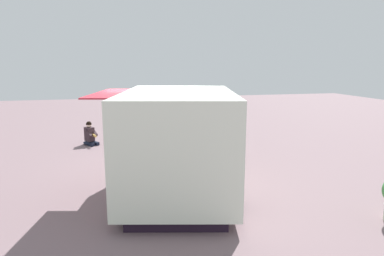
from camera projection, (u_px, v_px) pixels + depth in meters
ground_plane at (156, 172)px, 9.04m from camera, size 40.00×40.00×0.00m
food_truck at (180, 140)px, 7.88m from camera, size 3.77×5.57×2.29m
person_customer at (90, 136)px, 12.02m from camera, size 0.67×0.79×0.84m
planter_flowering_near at (168, 130)px, 12.80m from camera, size 0.43×0.43×0.71m
planter_flowering_far at (218, 130)px, 12.72m from camera, size 0.57×0.57×0.76m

